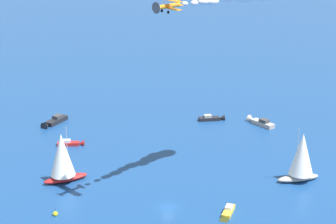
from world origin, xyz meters
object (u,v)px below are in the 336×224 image
marker_buoy (55,214)px  sailboat_outer_ring_b (62,157)px  motorboat_outer_ring_a (72,143)px  biplane_lead (167,6)px  motorboat_mid_cluster (227,213)px  motorboat_trailing (54,122)px  motorboat_outer_ring_e (213,118)px  motorboat_offshore (259,122)px  sailboat_outer_ring_f (302,157)px

marker_buoy → sailboat_outer_ring_b: bearing=-79.1°
motorboat_outer_ring_a → marker_buoy: marker_buoy is taller
biplane_lead → marker_buoy: bearing=15.1°
motorboat_mid_cluster → marker_buoy: bearing=7.5°
motorboat_trailing → motorboat_outer_ring_a: bearing=123.4°
motorboat_mid_cluster → motorboat_outer_ring_e: bearing=-83.9°
motorboat_trailing → motorboat_offshore: bearing=-172.8°
motorboat_trailing → sailboat_outer_ring_b: size_ratio=0.76×
motorboat_offshore → sailboat_outer_ring_b: sailboat_outer_ring_b is taller
motorboat_mid_cluster → sailboat_outer_ring_b: (40.68, -11.78, 5.92)m
motorboat_offshore → motorboat_mid_cluster: bearing=82.2°
motorboat_offshore → biplane_lead: 76.29m
motorboat_mid_cluster → biplane_lead: (13.55, -1.53, 44.77)m
sailboat_outer_ring_b → motorboat_outer_ring_e: (-34.06, -49.74, -5.82)m
motorboat_mid_cluster → motorboat_outer_ring_a: 57.40m
motorboat_offshore → motorboat_trailing: motorboat_trailing is taller
motorboat_mid_cluster → motorboat_outer_ring_e: size_ratio=0.84×
sailboat_outer_ring_b → sailboat_outer_ring_f: bearing=-172.0°
motorboat_mid_cluster → sailboat_outer_ring_f: sailboat_outer_ring_f is taller
motorboat_outer_ring_e → sailboat_outer_ring_f: sailboat_outer_ring_f is taller
motorboat_trailing → motorboat_mid_cluster: motorboat_trailing is taller
motorboat_offshore → motorboat_trailing: 64.90m
motorboat_outer_ring_a → sailboat_outer_ring_f: (-62.73, 15.17, 5.82)m
motorboat_outer_ring_a → sailboat_outer_ring_b: bearing=101.6°
motorboat_offshore → motorboat_outer_ring_a: 58.94m
motorboat_outer_ring_e → marker_buoy: 73.26m
marker_buoy → motorboat_trailing: bearing=-71.6°
sailboat_outer_ring_f → motorboat_trailing: bearing=-23.2°
motorboat_mid_cluster → marker_buoy: size_ratio=3.46×
motorboat_offshore → motorboat_outer_ring_a: motorboat_offshore is taller
motorboat_offshore → motorboat_outer_ring_e: bearing=-7.7°
motorboat_trailing → sailboat_outer_ring_b: bearing=111.4°
motorboat_mid_cluster → motorboat_offshore: bearing=-97.8°
sailboat_outer_ring_f → biplane_lead: bearing=30.8°
motorboat_outer_ring_e → marker_buoy: (30.83, 66.46, -0.26)m
sailboat_outer_ring_b → motorboat_outer_ring_e: size_ratio=1.65×
motorboat_outer_ring_e → biplane_lead: 75.12m
motorboat_mid_cluster → sailboat_outer_ring_b: bearing=-16.2°
motorboat_mid_cluster → sailboat_outer_ring_b: sailboat_outer_ring_b is taller
sailboat_outer_ring_b → sailboat_outer_ring_f: 58.53m
motorboat_outer_ring_e → marker_buoy: bearing=65.1°
motorboat_trailing → marker_buoy: motorboat_trailing is taller
sailboat_outer_ring_b → motorboat_outer_ring_a: bearing=-78.4°
motorboat_trailing → sailboat_outer_ring_f: (-73.51, 31.53, 5.60)m
sailboat_outer_ring_b → marker_buoy: sailboat_outer_ring_b is taller
motorboat_offshore → marker_buoy: size_ratio=4.25×
biplane_lead → sailboat_outer_ring_b: bearing=-20.7°
motorboat_trailing → sailboat_outer_ring_b: (-15.54, 39.64, 5.65)m
motorboat_offshore → marker_buoy: (45.62, 64.47, -0.39)m
motorboat_outer_ring_e → marker_buoy: marker_buoy is taller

